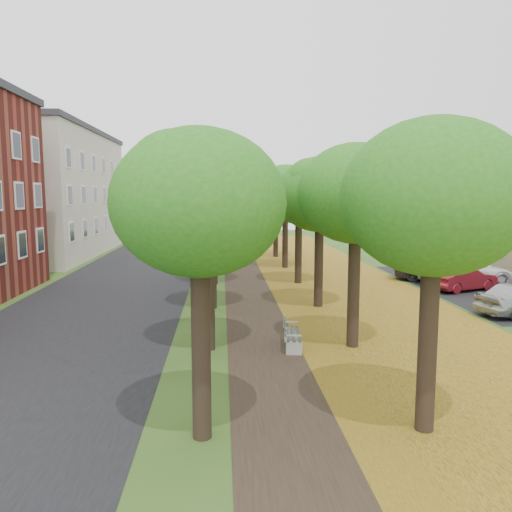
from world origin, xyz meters
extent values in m
plane|color=#2D4C19|center=(0.00, 0.00, 0.00)|extent=(120.00, 120.00, 0.00)
cube|color=black|center=(-7.50, 15.00, 0.00)|extent=(8.00, 70.00, 0.01)
cube|color=black|center=(0.00, 15.00, 0.00)|extent=(3.20, 70.00, 0.01)
cube|color=#AB811F|center=(5.00, 15.00, 0.01)|extent=(7.50, 70.00, 0.01)
cube|color=black|center=(13.50, 16.00, 0.00)|extent=(9.00, 16.00, 0.01)
cylinder|color=black|center=(-2.20, 0.00, 1.89)|extent=(0.40, 0.40, 3.79)
ellipsoid|color=#216C16|center=(-2.20, 0.00, 5.04)|extent=(3.86, 3.86, 3.28)
cylinder|color=black|center=(-2.20, 6.00, 1.89)|extent=(0.40, 0.40, 3.79)
ellipsoid|color=#216C16|center=(-2.20, 6.00, 5.04)|extent=(3.86, 3.86, 3.28)
cylinder|color=black|center=(-2.20, 12.00, 1.89)|extent=(0.40, 0.40, 3.79)
ellipsoid|color=#216C16|center=(-2.20, 12.00, 5.04)|extent=(3.86, 3.86, 3.28)
cylinder|color=black|center=(-2.20, 18.00, 1.89)|extent=(0.40, 0.40, 3.79)
ellipsoid|color=#216C16|center=(-2.20, 18.00, 5.04)|extent=(3.86, 3.86, 3.28)
cylinder|color=black|center=(-2.20, 24.00, 1.89)|extent=(0.40, 0.40, 3.79)
ellipsoid|color=#216C16|center=(-2.20, 24.00, 5.04)|extent=(3.86, 3.86, 3.28)
cylinder|color=black|center=(-2.20, 30.00, 1.89)|extent=(0.40, 0.40, 3.79)
ellipsoid|color=#216C16|center=(-2.20, 30.00, 5.04)|extent=(3.86, 3.86, 3.28)
cylinder|color=black|center=(2.60, 0.00, 1.89)|extent=(0.40, 0.40, 3.79)
ellipsoid|color=#216C16|center=(2.60, 0.00, 5.04)|extent=(3.86, 3.86, 3.28)
cylinder|color=black|center=(2.60, 6.00, 1.89)|extent=(0.40, 0.40, 3.79)
ellipsoid|color=#216C16|center=(2.60, 6.00, 5.04)|extent=(3.86, 3.86, 3.28)
cylinder|color=black|center=(2.60, 12.00, 1.89)|extent=(0.40, 0.40, 3.79)
ellipsoid|color=#216C16|center=(2.60, 12.00, 5.04)|extent=(3.86, 3.86, 3.28)
cylinder|color=black|center=(2.60, 18.00, 1.89)|extent=(0.40, 0.40, 3.79)
ellipsoid|color=#216C16|center=(2.60, 18.00, 5.04)|extent=(3.86, 3.86, 3.28)
cylinder|color=black|center=(2.60, 24.00, 1.89)|extent=(0.40, 0.40, 3.79)
ellipsoid|color=#216C16|center=(2.60, 24.00, 5.04)|extent=(3.86, 3.86, 3.28)
cylinder|color=black|center=(2.60, 30.00, 1.89)|extent=(0.40, 0.40, 3.79)
ellipsoid|color=#216C16|center=(2.60, 30.00, 5.04)|extent=(3.86, 3.86, 3.28)
cube|color=beige|center=(-17.00, 33.00, 5.00)|extent=(10.00, 20.00, 10.00)
cube|color=#2D2D33|center=(-17.00, 33.00, 10.20)|extent=(10.30, 20.30, 0.40)
cube|color=#2D3931|center=(0.58, 6.03, 0.46)|extent=(0.65, 1.88, 0.04)
cube|color=#2D3931|center=(0.32, 6.06, 0.74)|extent=(0.22, 1.83, 0.27)
cube|color=silver|center=(0.50, 5.20, 0.23)|extent=(0.51, 0.11, 0.46)
cube|color=silver|center=(0.67, 6.87, 0.23)|extent=(0.51, 0.11, 0.46)
cube|color=silver|center=(0.50, 5.20, 0.64)|extent=(0.46, 0.11, 0.04)
cube|color=silver|center=(0.67, 6.87, 0.64)|extent=(0.46, 0.11, 0.04)
imported|color=maroon|center=(11.00, 15.17, 0.63)|extent=(4.02, 2.65, 1.25)
imported|color=#323136|center=(11.00, 18.18, 0.76)|extent=(5.63, 3.75, 1.51)
imported|color=white|center=(12.01, 17.06, 0.75)|extent=(5.48, 2.70, 1.50)
camera|label=1|loc=(-1.75, -10.01, 5.11)|focal=35.00mm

